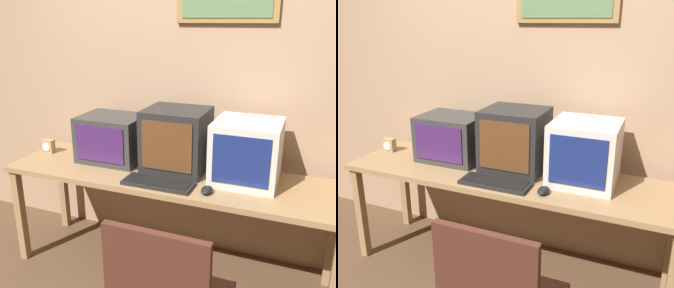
{
  "view_description": "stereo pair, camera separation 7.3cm",
  "coord_description": "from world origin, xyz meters",
  "views": [
    {
      "loc": [
        0.84,
        -1.19,
        1.72
      ],
      "look_at": [
        0.0,
        0.94,
        0.96
      ],
      "focal_mm": 40.0,
      "sensor_mm": 36.0,
      "label": 1
    },
    {
      "loc": [
        0.91,
        -1.16,
        1.72
      ],
      "look_at": [
        0.0,
        0.94,
        0.96
      ],
      "focal_mm": 40.0,
      "sensor_mm": 36.0,
      "label": 2
    }
  ],
  "objects": [
    {
      "name": "wall_back",
      "position": [
        0.0,
        1.36,
        1.31
      ],
      "size": [
        8.0,
        0.08,
        2.6
      ],
      "color": "tan",
      "rests_on": "ground_plane"
    },
    {
      "name": "desk",
      "position": [
        0.0,
        0.94,
        0.67
      ],
      "size": [
        2.22,
        0.61,
        0.75
      ],
      "color": "#99754C",
      "rests_on": "ground_plane"
    },
    {
      "name": "monitor_left",
      "position": [
        -0.47,
        1.04,
        0.91
      ],
      "size": [
        0.44,
        0.36,
        0.33
      ],
      "color": "#333333",
      "rests_on": "desk"
    },
    {
      "name": "monitor_center",
      "position": [
        0.02,
        1.04,
        0.96
      ],
      "size": [
        0.41,
        0.37,
        0.42
      ],
      "color": "black",
      "rests_on": "desk"
    },
    {
      "name": "monitor_right",
      "position": [
        0.49,
        1.02,
        0.94
      ],
      "size": [
        0.4,
        0.41,
        0.39
      ],
      "color": "beige",
      "rests_on": "desk"
    },
    {
      "name": "keyboard_main",
      "position": [
        0.01,
        0.75,
        0.76
      ],
      "size": [
        0.44,
        0.17,
        0.03
      ],
      "color": "black",
      "rests_on": "desk"
    },
    {
      "name": "mouse_near_keyboard",
      "position": [
        0.32,
        0.75,
        0.77
      ],
      "size": [
        0.07,
        0.11,
        0.04
      ],
      "color": "black",
      "rests_on": "desk"
    },
    {
      "name": "desk_clock",
      "position": [
        -1.01,
        1.0,
        0.8
      ],
      "size": [
        0.09,
        0.06,
        0.1
      ],
      "color": "#A38456",
      "rests_on": "desk"
    }
  ]
}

